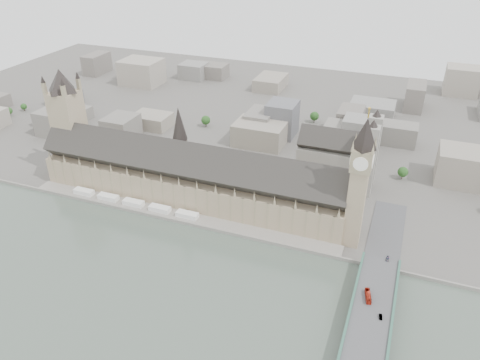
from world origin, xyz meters
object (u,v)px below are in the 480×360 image
(palace_of_westminster, at_px, (190,177))
(car_approach, at_px, (388,259))
(elizabeth_tower, at_px, (360,175))
(red_bus_north, at_px, (368,296))
(victoria_tower, at_px, (68,118))
(westminster_abbey, at_px, (339,158))
(westminster_bridge, at_px, (366,342))
(car_silver, at_px, (381,317))

(palace_of_westminster, xyz_separation_m, car_approach, (165.89, -35.39, -11.72))
(elizabeth_tower, distance_m, red_bus_north, 82.77)
(palace_of_westminster, height_order, elizabeth_tower, elizabeth_tower)
(victoria_tower, bearing_deg, westminster_abbey, 16.50)
(westminster_bridge, distance_m, red_bus_north, 30.84)
(victoria_tower, xyz_separation_m, westminster_bridge, (284.00, -113.50, -50.08))
(victoria_tower, height_order, westminster_bridge, victoria_tower)
(elizabeth_tower, height_order, westminster_abbey, elizabeth_tower)
(victoria_tower, bearing_deg, car_silver, -18.59)
(red_bus_north, relative_size, car_silver, 2.74)
(palace_of_westminster, relative_size, westminster_abbey, 3.90)
(palace_of_westminster, height_order, car_silver, palace_of_westminster)
(car_approach, bearing_deg, car_silver, -89.28)
(elizabeth_tower, height_order, westminster_bridge, elizabeth_tower)
(elizabeth_tower, height_order, victoria_tower, elizabeth_tower)
(westminster_bridge, relative_size, car_silver, 72.20)
(car_silver, relative_size, car_approach, 0.89)
(westminster_bridge, height_order, car_silver, car_silver)
(westminster_abbey, height_order, car_approach, westminster_abbey)
(car_approach, bearing_deg, elizabeth_tower, 138.78)
(victoria_tower, xyz_separation_m, car_approach, (287.89, -41.69, -44.22))
(westminster_abbey, bearing_deg, red_bus_north, -72.74)
(palace_of_westminster, xyz_separation_m, car_silver, (167.45, -91.05, -11.71))
(westminster_bridge, bearing_deg, car_approach, 86.90)
(car_silver, distance_m, car_approach, 55.68)
(palace_of_westminster, relative_size, westminster_bridge, 0.82)
(westminster_bridge, height_order, car_approach, car_approach)
(red_bus_north, height_order, car_silver, red_bus_north)
(westminster_abbey, bearing_deg, car_approach, -63.59)
(westminster_abbey, bearing_deg, westminster_bridge, -74.36)
(westminster_bridge, bearing_deg, elizabeth_tower, 104.11)
(car_approach, bearing_deg, westminster_abbey, 115.52)
(westminster_bridge, bearing_deg, car_silver, 71.36)
(palace_of_westminster, height_order, red_bus_north, palace_of_westminster)
(car_approach, bearing_deg, westminster_bridge, -93.98)
(victoria_tower, distance_m, car_silver, 308.56)
(elizabeth_tower, bearing_deg, red_bus_north, -72.78)
(westminster_bridge, xyz_separation_m, westminster_abbey, (-51.08, 182.50, 19.96))
(red_bus_north, bearing_deg, car_silver, -69.25)
(westminster_bridge, xyz_separation_m, car_approach, (3.89, 71.81, 5.86))
(palace_of_westminster, distance_m, red_bus_north, 176.55)
(westminster_bridge, relative_size, car_approach, 63.97)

